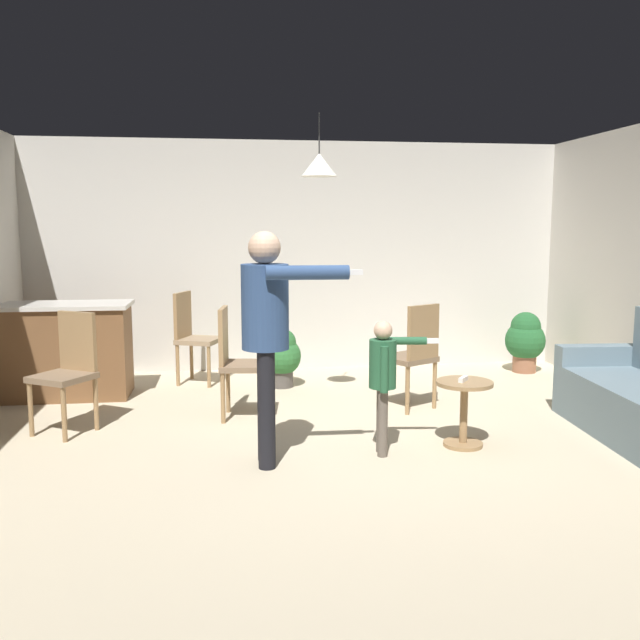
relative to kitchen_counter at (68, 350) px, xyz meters
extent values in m
plane|color=beige|center=(2.45, -2.07, -0.48)|extent=(7.68, 7.68, 0.00)
cube|color=beige|center=(2.45, 1.13, 0.87)|extent=(6.40, 0.10, 2.70)
cube|color=slate|center=(5.02, -1.27, -0.16)|extent=(0.86, 0.23, 0.63)
cylinder|color=#99754C|center=(5.34, -1.30, -0.45)|extent=(0.05, 0.05, 0.06)
cylinder|color=#99754C|center=(4.69, -1.26, -0.45)|extent=(0.05, 0.05, 0.06)
cube|color=brown|center=(0.00, 0.00, -0.02)|extent=(1.20, 0.60, 0.91)
cube|color=beige|center=(0.00, 0.00, 0.45)|extent=(1.26, 0.66, 0.04)
cylinder|color=#99754C|center=(3.42, -2.05, 0.03)|extent=(0.44, 0.44, 0.03)
cylinder|color=#99754C|center=(3.42, -2.05, -0.23)|extent=(0.06, 0.06, 0.49)
cylinder|color=#99754C|center=(3.42, -2.05, -0.46)|extent=(0.31, 0.31, 0.03)
cylinder|color=black|center=(1.87, -2.16, -0.05)|extent=(0.12, 0.12, 0.85)
cylinder|color=black|center=(1.86, -2.34, -0.05)|extent=(0.12, 0.12, 0.85)
cylinder|color=navy|center=(1.87, -2.25, 0.67)|extent=(0.34, 0.34, 0.60)
sphere|color=#D8AD8C|center=(1.87, -2.25, 1.09)|extent=(0.23, 0.23, 0.23)
cylinder|color=navy|center=(1.87, -2.06, 0.64)|extent=(0.10, 0.10, 0.57)
cylinder|color=navy|center=(2.14, -2.45, 0.92)|extent=(0.57, 0.11, 0.10)
cube|color=white|center=(2.46, -2.46, 0.92)|extent=(0.13, 0.04, 0.04)
cylinder|color=#60564C|center=(2.75, -2.10, -0.22)|extent=(0.08, 0.08, 0.51)
cylinder|color=#60564C|center=(2.74, -2.21, -0.22)|extent=(0.08, 0.08, 0.51)
cylinder|color=#265938|center=(2.74, -2.15, 0.22)|extent=(0.20, 0.20, 0.36)
sphere|color=#D8AD8C|center=(2.74, -2.15, 0.47)|extent=(0.14, 0.14, 0.14)
cylinder|color=#265938|center=(2.93, -2.06, 0.37)|extent=(0.35, 0.10, 0.06)
cube|color=white|center=(3.13, -2.08, 0.37)|extent=(0.13, 0.05, 0.04)
cylinder|color=#265938|center=(2.73, -2.27, 0.20)|extent=(0.06, 0.06, 0.34)
cylinder|color=#99754C|center=(0.49, -1.23, -0.25)|extent=(0.04, 0.04, 0.45)
cylinder|color=#99754C|center=(0.18, -1.03, -0.25)|extent=(0.04, 0.04, 0.45)
cylinder|color=#99754C|center=(0.30, -1.53, -0.25)|extent=(0.04, 0.04, 0.45)
cylinder|color=#99754C|center=(-0.01, -1.34, -0.25)|extent=(0.04, 0.04, 0.45)
cube|color=#7F664C|center=(0.24, -1.28, 0.00)|extent=(0.58, 0.58, 0.05)
cube|color=#99754C|center=(0.34, -1.12, 0.27)|extent=(0.34, 0.24, 0.50)
cylinder|color=#99754C|center=(3.22, -1.11, -0.25)|extent=(0.04, 0.04, 0.45)
cylinder|color=#99754C|center=(3.53, -0.93, -0.25)|extent=(0.04, 0.04, 0.45)
cylinder|color=#99754C|center=(3.03, -0.80, -0.25)|extent=(0.04, 0.04, 0.45)
cylinder|color=#99754C|center=(3.35, -0.62, -0.25)|extent=(0.04, 0.04, 0.45)
cube|color=#7F664C|center=(3.28, -0.86, 0.00)|extent=(0.57, 0.57, 0.05)
cube|color=#99754C|center=(3.38, -1.03, 0.27)|extent=(0.35, 0.23, 0.50)
cylinder|color=#99754C|center=(1.59, -0.81, -0.25)|extent=(0.04, 0.04, 0.45)
cylinder|color=#99754C|center=(1.55, -1.16, -0.25)|extent=(0.04, 0.04, 0.45)
cylinder|color=#99754C|center=(1.95, -0.85, -0.25)|extent=(0.04, 0.04, 0.45)
cylinder|color=#99754C|center=(1.91, -1.21, -0.25)|extent=(0.04, 0.04, 0.45)
cube|color=#7F664C|center=(1.75, -1.01, 0.00)|extent=(0.47, 0.47, 0.05)
cube|color=#99754C|center=(1.56, -0.98, 0.27)|extent=(0.09, 0.38, 0.50)
cylinder|color=#99754C|center=(1.19, 0.67, -0.25)|extent=(0.04, 0.04, 0.45)
cylinder|color=#99754C|center=(1.06, 0.34, -0.25)|extent=(0.04, 0.04, 0.45)
cylinder|color=#99754C|center=(1.52, 0.54, -0.25)|extent=(0.04, 0.04, 0.45)
cylinder|color=#99754C|center=(1.39, 0.21, -0.25)|extent=(0.04, 0.04, 0.45)
cube|color=#997F60|center=(1.29, 0.44, 0.00)|extent=(0.54, 0.54, 0.05)
cube|color=#99754C|center=(1.11, 0.51, 0.27)|extent=(0.17, 0.37, 0.50)
cylinder|color=#4C4742|center=(2.17, 0.14, -0.38)|extent=(0.24, 0.24, 0.19)
sphere|color=#2D6B33|center=(2.17, 0.14, -0.14)|extent=(0.41, 0.41, 0.41)
sphere|color=#2D6B33|center=(2.17, 0.14, 0.00)|extent=(0.31, 0.31, 0.31)
cylinder|color=brown|center=(5.07, 0.51, -0.37)|extent=(0.27, 0.27, 0.21)
sphere|color=#235B2D|center=(5.07, 0.51, -0.10)|extent=(0.47, 0.47, 0.47)
sphere|color=#235B2D|center=(5.07, 0.51, 0.06)|extent=(0.35, 0.35, 0.35)
cube|color=white|center=(3.40, -2.05, 0.06)|extent=(0.11, 0.12, 0.04)
cone|color=silver|center=(2.43, -0.92, 1.77)|extent=(0.32, 0.32, 0.20)
cylinder|color=black|center=(2.43, -0.92, 2.04)|extent=(0.01, 0.01, 0.36)
camera|label=1|loc=(1.61, -7.08, 1.24)|focal=38.67mm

